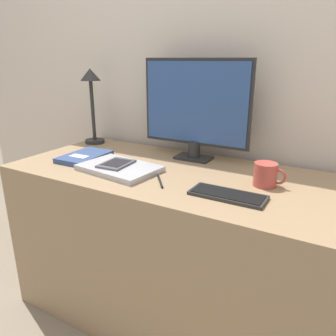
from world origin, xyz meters
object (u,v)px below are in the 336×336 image
object	(u,v)px
monitor	(195,107)
laptop	(119,168)
notebook	(85,157)
coffee_mug	(266,175)
pen	(160,181)
ereader	(116,164)
keyboard	(228,195)
desk_lamp	(91,93)

from	to	relation	value
monitor	laptop	size ratio (longest dim) A/B	1.49
notebook	coffee_mug	world-z (taller)	coffee_mug
pen	ereader	bearing A→B (deg)	171.93
laptop	pen	world-z (taller)	laptop
coffee_mug	pen	world-z (taller)	coffee_mug
monitor	ereader	bearing A→B (deg)	-124.56
keyboard	ereader	world-z (taller)	ereader
monitor	coffee_mug	size ratio (longest dim) A/B	4.37
keyboard	monitor	bearing A→B (deg)	130.20
laptop	notebook	world-z (taller)	notebook
ereader	desk_lamp	world-z (taller)	desk_lamp
ereader	desk_lamp	bearing A→B (deg)	141.96
keyboard	notebook	size ratio (longest dim) A/B	1.05
monitor	notebook	xyz separation A→B (m)	(-0.46, -0.27, -0.24)
laptop	pen	xyz separation A→B (m)	(0.23, -0.03, -0.01)
desk_lamp	pen	distance (m)	0.80
notebook	ereader	bearing A→B (deg)	-12.59
notebook	pen	distance (m)	0.49
coffee_mug	pen	bearing A→B (deg)	-155.65
desk_lamp	notebook	size ratio (longest dim) A/B	1.62
ereader	monitor	bearing A→B (deg)	55.44
monitor	coffee_mug	xyz separation A→B (m)	(0.39, -0.19, -0.20)
coffee_mug	monitor	bearing A→B (deg)	154.27
laptop	notebook	distance (m)	0.26
pen	laptop	bearing A→B (deg)	172.02
keyboard	pen	size ratio (longest dim) A/B	2.31
laptop	desk_lamp	size ratio (longest dim) A/B	0.87
laptop	pen	distance (m)	0.23
ereader	keyboard	bearing A→B (deg)	-4.25
keyboard	notebook	bearing A→B (deg)	173.12
monitor	pen	world-z (taller)	monitor
notebook	monitor	bearing A→B (deg)	30.36
notebook	coffee_mug	xyz separation A→B (m)	(0.85, 0.08, 0.03)
keyboard	desk_lamp	xyz separation A→B (m)	(-0.94, 0.36, 0.28)
desk_lamp	coffee_mug	xyz separation A→B (m)	(1.03, -0.19, -0.24)
notebook	pen	world-z (taller)	notebook
keyboard	notebook	world-z (taller)	notebook
coffee_mug	laptop	bearing A→B (deg)	-167.16
keyboard	desk_lamp	bearing A→B (deg)	158.89
laptop	ereader	distance (m)	0.03
monitor	desk_lamp	xyz separation A→B (m)	(-0.64, 0.00, 0.03)
monitor	pen	bearing A→B (deg)	-86.41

